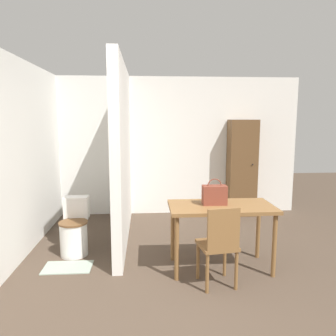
# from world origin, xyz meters

# --- Properties ---
(wall_back) EXTENTS (4.85, 0.12, 2.50)m
(wall_back) POSITION_xyz_m (0.00, 3.75, 1.25)
(wall_back) COLOR white
(wall_back) RESTS_ON ground_plane
(wall_left) EXTENTS (0.12, 4.69, 2.50)m
(wall_left) POSITION_xyz_m (-1.99, 1.85, 1.25)
(wall_left) COLOR white
(wall_left) RESTS_ON ground_plane
(partition_wall) EXTENTS (0.12, 2.47, 2.50)m
(partition_wall) POSITION_xyz_m (-0.72, 2.46, 1.25)
(partition_wall) COLOR white
(partition_wall) RESTS_ON ground_plane
(dining_table) EXTENTS (1.20, 0.64, 0.76)m
(dining_table) POSITION_xyz_m (0.48, 1.34, 0.67)
(dining_table) COLOR brown
(dining_table) RESTS_ON ground_plane
(wooden_chair) EXTENTS (0.42, 0.42, 0.88)m
(wooden_chair) POSITION_xyz_m (0.36, 0.90, 0.48)
(wooden_chair) COLOR brown
(wooden_chair) RESTS_ON ground_plane
(toilet) EXTENTS (0.37, 0.52, 0.72)m
(toilet) POSITION_xyz_m (-1.32, 1.90, 0.31)
(toilet) COLOR white
(toilet) RESTS_ON ground_plane
(handbag) EXTENTS (0.28, 0.14, 0.31)m
(handbag) POSITION_xyz_m (0.40, 1.39, 0.88)
(handbag) COLOR brown
(handbag) RESTS_ON dining_table
(wooden_cabinet) EXTENTS (0.50, 0.37, 1.74)m
(wooden_cabinet) POSITION_xyz_m (1.36, 3.50, 0.87)
(wooden_cabinet) COLOR brown
(wooden_cabinet) RESTS_ON ground_plane
(bath_mat) EXTENTS (0.56, 0.35, 0.01)m
(bath_mat) POSITION_xyz_m (-1.32, 1.47, 0.01)
(bath_mat) COLOR #99A899
(bath_mat) RESTS_ON ground_plane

